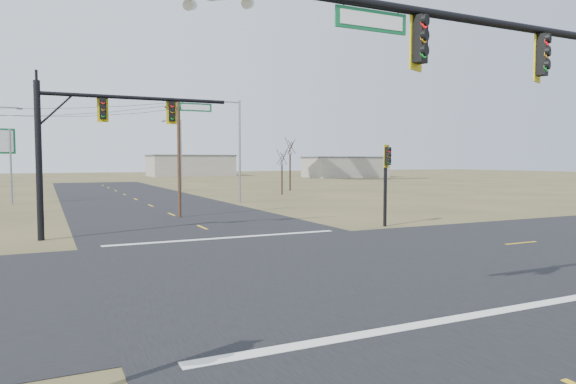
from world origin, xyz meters
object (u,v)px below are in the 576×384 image
object	(u,v)px
mast_arm_far	(100,128)
bare_tree_c	(282,157)
pedestal_signal_ne	(387,168)
utility_pole_near	(179,156)
mast_arm_near	(553,93)
streetlight_a	(238,146)
streetlight_b	(179,151)
bare_tree_d	(290,146)

from	to	relation	value
mast_arm_far	bare_tree_c	world-z (taller)	mast_arm_far
mast_arm_far	pedestal_signal_ne	world-z (taller)	mast_arm_far
utility_pole_near	bare_tree_c	world-z (taller)	utility_pole_near
mast_arm_near	bare_tree_c	xyz separation A→B (m)	(12.40, 44.01, -1.39)
streetlight_a	streetlight_b	bearing A→B (deg)	96.15
mast_arm_far	utility_pole_near	xyz separation A→B (m)	(5.73, 7.15, -1.33)
bare_tree_c	mast_arm_near	bearing A→B (deg)	-105.73
utility_pole_near	streetlight_a	size ratio (longest dim) A/B	0.86
utility_pole_near	mast_arm_far	bearing A→B (deg)	-128.74
streetlight_b	bare_tree_c	size ratio (longest dim) A/B	1.67
streetlight_b	bare_tree_d	xyz separation A→B (m)	(13.13, -5.32, 0.72)
utility_pole_near	pedestal_signal_ne	bearing A→B (deg)	-45.42
streetlight_a	bare_tree_d	size ratio (longest dim) A/B	1.29
pedestal_signal_ne	streetlight_b	xyz separation A→B (m)	(-2.57, 40.44, 1.64)
pedestal_signal_ne	streetlight_a	size ratio (longest dim) A/B	0.52
pedestal_signal_ne	streetlight_b	distance (m)	40.56
utility_pole_near	streetlight_b	xyz separation A→B (m)	(7.33, 30.39, 0.89)
mast_arm_near	bare_tree_c	world-z (taller)	mast_arm_near
streetlight_a	bare_tree_d	world-z (taller)	streetlight_a
mast_arm_near	mast_arm_far	world-z (taller)	mast_arm_near
streetlight_b	mast_arm_near	bearing A→B (deg)	-92.08
mast_arm_near	utility_pole_near	size ratio (longest dim) A/B	1.41
pedestal_signal_ne	bare_tree_c	world-z (taller)	bare_tree_c
pedestal_signal_ne	bare_tree_d	size ratio (longest dim) A/B	0.67
bare_tree_c	utility_pole_near	bearing A→B (deg)	-131.32
mast_arm_near	mast_arm_far	xyz separation A→B (m)	(-9.61, 18.35, -0.12)
utility_pole_near	streetlight_a	xyz separation A→B (m)	(7.71, 9.63, 1.03)
pedestal_signal_ne	bare_tree_c	distance (m)	29.28
mast_arm_far	bare_tree_c	xyz separation A→B (m)	(22.01, 25.66, -1.27)
mast_arm_near	bare_tree_c	bearing A→B (deg)	50.00
streetlight_b	bare_tree_d	bearing A→B (deg)	-20.60
utility_pole_near	bare_tree_c	size ratio (longest dim) A/B	1.47
utility_pole_near	bare_tree_d	bearing A→B (deg)	50.78
mast_arm_near	mast_arm_far	distance (m)	20.71
bare_tree_d	mast_arm_far	bearing A→B (deg)	-129.11
mast_arm_near	bare_tree_d	world-z (taller)	mast_arm_near
mast_arm_near	bare_tree_d	size ratio (longest dim) A/B	1.57
pedestal_signal_ne	streetlight_a	distance (m)	19.89
streetlight_a	streetlight_b	size ratio (longest dim) A/B	1.03
mast_arm_far	utility_pole_near	distance (m)	9.26
utility_pole_near	streetlight_a	world-z (taller)	streetlight_a
bare_tree_d	streetlight_b	bearing A→B (deg)	157.95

